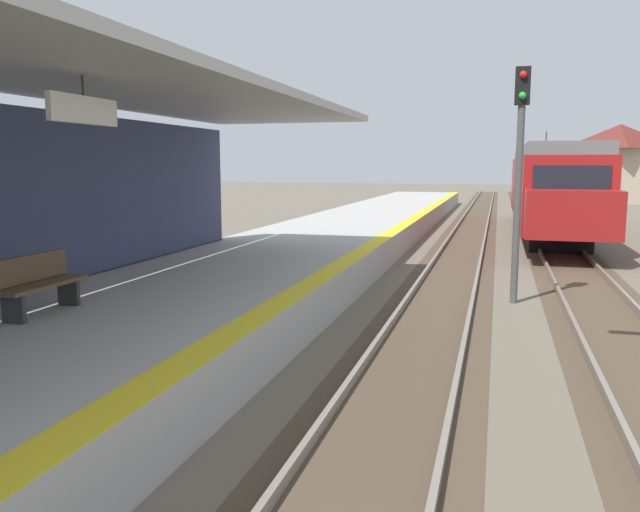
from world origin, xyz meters
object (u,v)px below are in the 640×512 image
object	(u,v)px
approaching_train	(550,186)
distant_trackside_house	(619,162)
rail_signal_post	(519,161)
platform_bench	(38,282)

from	to	relation	value
approaching_train	distant_trackside_house	size ratio (longest dim) A/B	2.97
approaching_train	rail_signal_post	distance (m)	15.62
platform_bench	distant_trackside_house	world-z (taller)	distant_trackside_house
rail_signal_post	distant_trackside_house	bearing A→B (deg)	78.09
rail_signal_post	platform_bench	xyz separation A→B (m)	(-6.98, -6.98, -1.82)
rail_signal_post	platform_bench	bearing A→B (deg)	-135.02
platform_bench	distant_trackside_house	distance (m)	52.42
approaching_train	distant_trackside_house	world-z (taller)	distant_trackside_house
rail_signal_post	platform_bench	distance (m)	10.04
approaching_train	platform_bench	bearing A→B (deg)	-111.35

